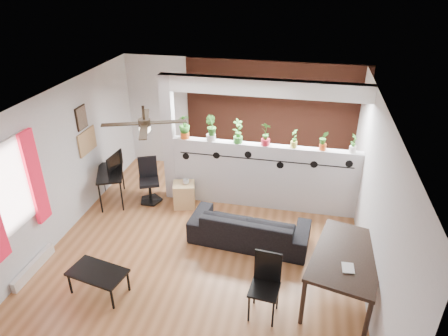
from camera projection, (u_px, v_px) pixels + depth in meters
room_shell at (204, 181)px, 6.39m from camera, size 6.30×7.10×2.90m
partition_wall at (264, 176)px, 7.84m from camera, size 3.60×0.18×1.35m
ceiling_header at (268, 88)px, 7.02m from camera, size 3.60×0.18×0.30m
pier_column at (169, 139)px, 7.90m from camera, size 0.22×0.20×2.60m
brick_panel at (273, 120)px, 8.82m from camera, size 3.90×0.05×2.60m
vine_decal at (264, 160)px, 7.57m from camera, size 3.31×0.01×0.30m
window_assembly at (11, 190)px, 5.73m from camera, size 0.09×1.30×1.55m
baseboard_heater at (34, 267)px, 6.38m from camera, size 0.08×1.00×0.18m
corkboard at (87, 141)px, 7.67m from camera, size 0.03×0.60×0.45m
framed_art at (81, 118)px, 7.39m from camera, size 0.03×0.34×0.44m
ceiling_fan at (145, 125)px, 5.81m from camera, size 1.19×1.19×0.43m
potted_plant_0 at (184, 126)px, 7.70m from camera, size 0.32×0.31×0.48m
potted_plant_1 at (211, 128)px, 7.60m from camera, size 0.33×0.31×0.49m
potted_plant_2 at (238, 130)px, 7.51m from camera, size 0.32×0.31×0.47m
potted_plant_3 at (266, 133)px, 7.41m from camera, size 0.28×0.25×0.46m
potted_plant_4 at (294, 138)px, 7.34m from camera, size 0.17×0.20×0.36m
potted_plant_5 at (324, 140)px, 7.24m from camera, size 0.20×0.16×0.37m
potted_plant_6 at (354, 143)px, 7.14m from camera, size 0.19×0.21×0.36m
sofa at (249, 227)px, 6.99m from camera, size 2.02×0.94×0.58m
cube_shelf at (184, 195)px, 8.02m from camera, size 0.50×0.47×0.51m
cup at (186, 182)px, 7.87m from camera, size 0.16×0.16×0.10m
computer_desk at (110, 175)px, 8.04m from camera, size 0.82×1.05×0.67m
monitor at (113, 164)px, 8.10m from camera, size 0.32×0.07×0.18m
office_chair at (149, 183)px, 8.13m from camera, size 0.51×0.52×0.93m
dining_table at (347, 259)px, 5.58m from camera, size 1.23×1.66×0.81m
book at (342, 267)px, 5.29m from camera, size 0.16×0.21×0.02m
folding_chair at (266, 279)px, 5.44m from camera, size 0.43×0.43×0.98m
coffee_table at (98, 274)px, 5.86m from camera, size 0.92×0.62×0.39m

